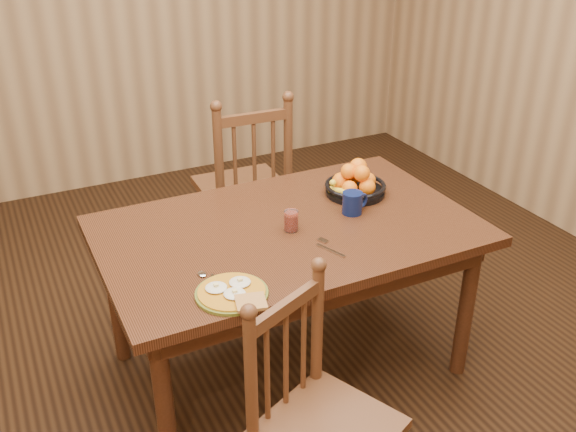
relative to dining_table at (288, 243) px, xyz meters
name	(u,v)px	position (x,y,z in m)	size (l,w,h in m)	color
room	(288,90)	(0.00, 0.00, 0.68)	(4.52, 5.02, 2.72)	black
dining_table	(288,243)	(0.00, 0.00, 0.00)	(1.60, 1.00, 0.75)	black
chair_far	(245,187)	(0.18, 0.92, -0.15)	(0.50, 0.48, 1.07)	#4B2C16
chair_near	(318,420)	(-0.27, -0.79, -0.21)	(0.55, 0.54, 0.93)	#4B2C16
breakfast_plate	(233,293)	(-0.41, -0.38, 0.10)	(0.26, 0.30, 0.04)	#59601E
fork	(328,247)	(0.06, -0.24, 0.09)	(0.06, 0.18, 0.00)	silver
spoon	(206,277)	(-0.46, -0.23, 0.09)	(0.05, 0.16, 0.01)	silver
coffee_mug	(353,202)	(0.32, -0.01, 0.14)	(0.13, 0.09, 0.10)	#0A143B
juice_glass	(291,221)	(0.00, -0.04, 0.13)	(0.06, 0.06, 0.09)	silver
fruit_bowl	(355,183)	(0.43, 0.15, 0.14)	(0.29, 0.29, 0.17)	black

